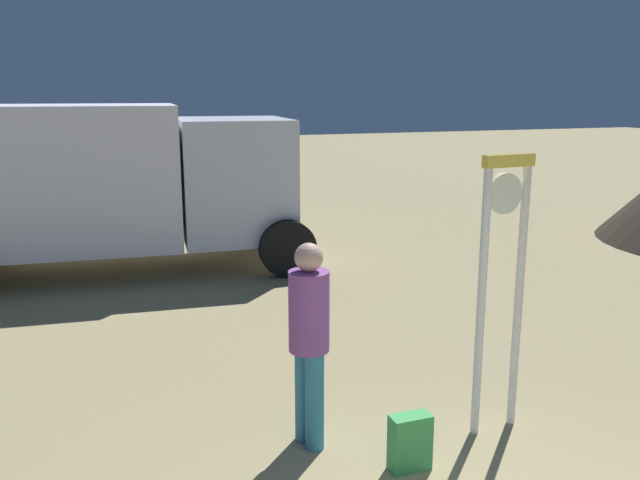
{
  "coord_description": "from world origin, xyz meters",
  "views": [
    {
      "loc": [
        -2.15,
        -2.16,
        2.86
      ],
      "look_at": [
        0.45,
        4.77,
        1.2
      ],
      "focal_mm": 37.36,
      "sensor_mm": 36.0,
      "label": 1
    }
  ],
  "objects_px": {
    "backpack": "(410,443)",
    "person_near_clock": "(309,335)",
    "box_truck_near": "(79,180)",
    "standing_clock": "(502,270)"
  },
  "relations": [
    {
      "from": "backpack",
      "to": "person_near_clock",
      "type": "bearing_deg",
      "value": 133.79
    },
    {
      "from": "person_near_clock",
      "to": "box_truck_near",
      "type": "height_order",
      "value": "box_truck_near"
    },
    {
      "from": "person_near_clock",
      "to": "box_truck_near",
      "type": "xyz_separation_m",
      "value": [
        -1.57,
        6.36,
        0.54
      ]
    },
    {
      "from": "person_near_clock",
      "to": "box_truck_near",
      "type": "relative_size",
      "value": 0.25
    },
    {
      "from": "standing_clock",
      "to": "person_near_clock",
      "type": "height_order",
      "value": "standing_clock"
    },
    {
      "from": "standing_clock",
      "to": "person_near_clock",
      "type": "bearing_deg",
      "value": 169.38
    },
    {
      "from": "backpack",
      "to": "box_truck_near",
      "type": "bearing_deg",
      "value": 107.26
    },
    {
      "from": "backpack",
      "to": "standing_clock",
      "type": "bearing_deg",
      "value": 18.17
    },
    {
      "from": "person_near_clock",
      "to": "box_truck_near",
      "type": "distance_m",
      "value": 6.58
    },
    {
      "from": "standing_clock",
      "to": "box_truck_near",
      "type": "relative_size",
      "value": 0.34
    }
  ]
}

